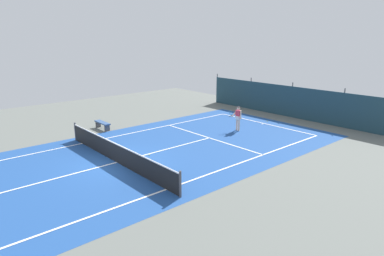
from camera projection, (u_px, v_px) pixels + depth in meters
The scene contains 9 objects.
ground_plane at pixel (117, 162), 16.91m from camera, with size 36.00×36.00×0.00m, color slate.
court_surface at pixel (117, 162), 16.91m from camera, with size 11.02×26.60×0.01m.
tennis_net at pixel (116, 153), 16.78m from camera, with size 10.12×0.10×1.10m.
back_fence at pixel (294, 108), 26.65m from camera, with size 16.30×0.98×2.70m.
tennis_player at pixel (238, 117), 22.41m from camera, with size 0.75×0.73×1.64m.
tennis_ball_near_player at pixel (149, 155), 17.89m from camera, with size 0.07×0.07×0.07m, color #CCDB33.
tennis_ball_midcourt at pixel (267, 121), 25.02m from camera, with size 0.07×0.07×0.07m, color #CCDB33.
parked_car at pixel (299, 99), 29.18m from camera, with size 2.09×4.24×1.68m.
courtside_bench at pixel (102, 124), 22.93m from camera, with size 1.60×0.40×0.49m.
Camera 1 is at (14.43, -7.60, 6.08)m, focal length 31.68 mm.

